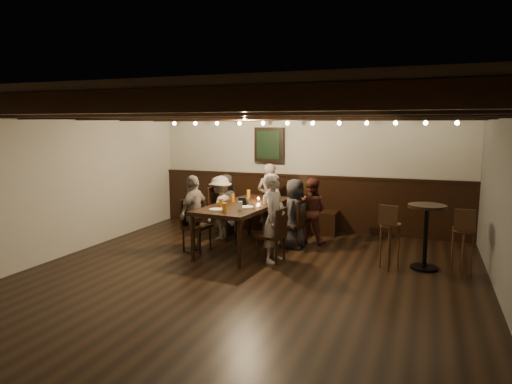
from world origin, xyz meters
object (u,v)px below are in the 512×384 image
at_px(person_left_far, 194,213).
at_px(person_left_near, 220,208).
at_px(chair_left_near, 222,223).
at_px(chair_left_far, 196,235).
at_px(bar_stool_right, 462,251).
at_px(chair_right_far, 272,245).
at_px(person_bench_left, 225,204).
at_px(bar_stool_left, 389,245).
at_px(person_right_far, 274,218).
at_px(person_right_near, 295,214).
at_px(dining_table, 245,208).
at_px(chair_right_near, 293,233).
at_px(person_bench_right, 311,211).
at_px(person_bench_centre, 270,200).
at_px(high_top_table, 426,227).

bearing_deg(person_left_far, person_left_near, -180.00).
xyz_separation_m(chair_left_near, person_left_far, (-0.11, -0.89, 0.35)).
relative_size(chair_left_far, bar_stool_right, 0.90).
bearing_deg(chair_right_far, person_left_near, 58.49).
bearing_deg(chair_left_far, chair_left_near, -179.87).
height_order(chair_left_far, person_bench_left, person_bench_left).
relative_size(bar_stool_left, bar_stool_right, 1.00).
bearing_deg(person_right_far, chair_right_far, 90.00).
relative_size(chair_left_near, person_left_far, 0.76).
relative_size(chair_left_far, person_right_near, 0.73).
distance_m(dining_table, chair_right_near, 0.97).
relative_size(chair_left_near, chair_right_near, 1.15).
bearing_deg(person_left_far, person_right_far, 90.00).
xyz_separation_m(person_bench_right, bar_stool_right, (2.48, -1.05, -0.23)).
bearing_deg(chair_left_far, dining_table, 122.04).
bearing_deg(chair_left_far, person_right_far, 90.00).
height_order(person_bench_right, bar_stool_left, person_bench_right).
bearing_deg(bar_stool_left, dining_table, -176.36).
bearing_deg(person_bench_centre, person_bench_right, 170.54).
bearing_deg(chair_left_near, person_left_far, -1.85).
distance_m(person_left_near, person_right_near, 1.50).
bearing_deg(high_top_table, person_bench_centre, 158.57).
bearing_deg(bar_stool_right, person_right_near, 169.28).
bearing_deg(bar_stool_left, person_left_near, 176.10).
bearing_deg(person_bench_right, bar_stool_right, 161.93).
bearing_deg(bar_stool_right, person_bench_centre, 161.48).
relative_size(person_right_near, high_top_table, 1.25).
xyz_separation_m(person_left_near, bar_stool_left, (3.16, -0.80, -0.23)).
distance_m(chair_right_far, high_top_table, 2.35).
bearing_deg(chair_left_near, person_left_near, -90.00).
bearing_deg(person_right_near, dining_table, 120.96).
height_order(person_bench_centre, person_right_near, person_bench_centre).
bearing_deg(dining_table, bar_stool_right, 1.06).
relative_size(chair_left_near, person_left_near, 0.82).
bearing_deg(bar_stool_right, chair_left_near, 172.10).
xyz_separation_m(person_bench_left, person_bench_centre, (0.91, 0.07, 0.12)).
xyz_separation_m(chair_right_far, person_bench_left, (-1.50, 1.48, 0.33)).
relative_size(chair_right_near, person_left_near, 0.71).
height_order(chair_left_near, bar_stool_left, bar_stool_left).
bearing_deg(person_right_far, person_bench_centre, 26.57).
bearing_deg(dining_table, person_bench_right, 45.00).
bearing_deg(person_right_near, chair_left_far, 121.50).
bearing_deg(dining_table, person_bench_centre, 90.00).
distance_m(chair_right_near, person_right_far, 1.00).
distance_m(chair_right_far, bar_stool_left, 1.80).
xyz_separation_m(chair_right_far, person_left_far, (-1.46, 0.13, 0.39)).
height_order(person_right_near, person_right_far, person_right_far).
relative_size(dining_table, person_right_far, 1.58).
distance_m(chair_right_near, person_right_near, 0.35).
bearing_deg(chair_right_near, person_bench_centre, 50.12).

